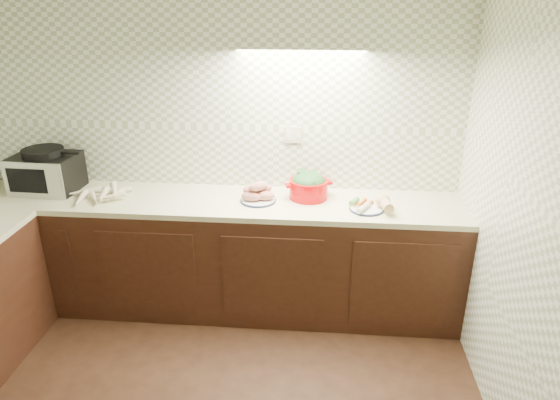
# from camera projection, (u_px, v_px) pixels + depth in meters

# --- Properties ---
(room) EXTENTS (3.60, 3.60, 2.60)m
(room) POSITION_uv_depth(u_px,v_px,m) (128.00, 177.00, 1.98)
(room) COLOR black
(room) RESTS_ON ground
(counter) EXTENTS (3.60, 3.60, 0.90)m
(counter) POSITION_uv_depth(u_px,v_px,m) (84.00, 313.00, 3.12)
(counter) COLOR black
(counter) RESTS_ON ground
(toaster_oven) EXTENTS (0.47, 0.37, 0.33)m
(toaster_oven) POSITION_uv_depth(u_px,v_px,m) (46.00, 171.00, 3.75)
(toaster_oven) COLOR black
(toaster_oven) RESTS_ON counter
(parsnip_pile) EXTENTS (0.29, 0.36, 0.08)m
(parsnip_pile) POSITION_uv_depth(u_px,v_px,m) (97.00, 195.00, 3.63)
(parsnip_pile) COLOR #F7EAC4
(parsnip_pile) RESTS_ON counter
(sweet_potato_plate) EXTENTS (0.26, 0.26, 0.15)m
(sweet_potato_plate) POSITION_uv_depth(u_px,v_px,m) (258.00, 194.00, 3.59)
(sweet_potato_plate) COLOR #18203F
(sweet_potato_plate) RESTS_ON counter
(onion_bowl) EXTENTS (0.15, 0.15, 0.12)m
(onion_bowl) POSITION_uv_depth(u_px,v_px,m) (260.00, 189.00, 3.71)
(onion_bowl) COLOR black
(onion_bowl) RESTS_ON counter
(dutch_oven) EXTENTS (0.35, 0.35, 0.19)m
(dutch_oven) POSITION_uv_depth(u_px,v_px,m) (309.00, 186.00, 3.63)
(dutch_oven) COLOR #CA0306
(dutch_oven) RESTS_ON counter
(veg_plate) EXTENTS (0.29, 0.25, 0.11)m
(veg_plate) POSITION_uv_depth(u_px,v_px,m) (374.00, 204.00, 3.46)
(veg_plate) COLOR #18203F
(veg_plate) RESTS_ON counter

